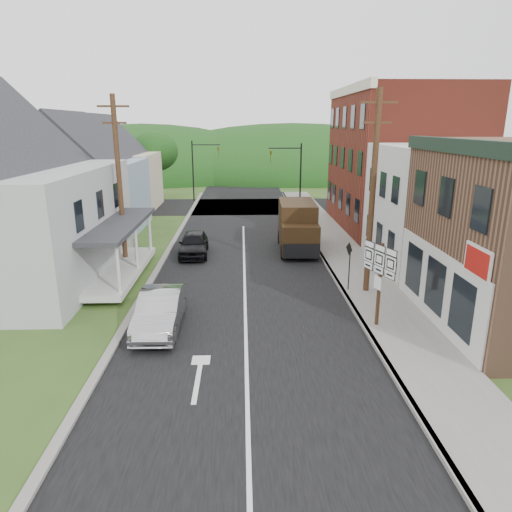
{
  "coord_description": "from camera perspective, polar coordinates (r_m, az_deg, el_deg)",
  "views": [
    {
      "loc": [
        -0.11,
        -16.17,
        7.51
      ],
      "look_at": [
        0.47,
        2.22,
        2.2
      ],
      "focal_mm": 32.0,
      "sensor_mm": 36.0,
      "label": 1
    }
  ],
  "objects": [
    {
      "name": "road",
      "position": [
        27.23,
        -1.51,
        0.07
      ],
      "size": [
        9.0,
        90.0,
        0.02
      ],
      "primitive_type": "cube",
      "color": "black",
      "rests_on": "ground"
    },
    {
      "name": "traffic_signal_right",
      "position": [
        40.09,
        4.6,
        10.67
      ],
      "size": [
        2.87,
        0.2,
        6.0
      ],
      "color": "black",
      "rests_on": "ground"
    },
    {
      "name": "storefront_red",
      "position": [
        35.17,
        17.48,
        11.28
      ],
      "size": [
        8.0,
        12.0,
        10.0
      ],
      "primitive_type": "cube",
      "color": "maroon",
      "rests_on": "ground"
    },
    {
      "name": "traffic_signal_left",
      "position": [
        47.01,
        -7.06,
        11.39
      ],
      "size": [
        2.87,
        0.2,
        6.0
      ],
      "color": "black",
      "rests_on": "ground"
    },
    {
      "name": "utility_pole_right",
      "position": [
        20.68,
        14.37,
        7.67
      ],
      "size": [
        1.6,
        0.26,
        9.0
      ],
      "color": "#472D19",
      "rests_on": "ground"
    },
    {
      "name": "utility_pole_left",
      "position": [
        25.16,
        -16.72,
        8.91
      ],
      "size": [
        1.6,
        0.26,
        9.0
      ],
      "color": "#472D19",
      "rests_on": "ground"
    },
    {
      "name": "curb_left",
      "position": [
        25.7,
        -11.91,
        -1.12
      ],
      "size": [
        0.3,
        55.0,
        0.12
      ],
      "primitive_type": "cube",
      "color": "slate",
      "rests_on": "ground"
    },
    {
      "name": "sidewalk_right",
      "position": [
        25.99,
        11.64,
        -0.87
      ],
      "size": [
        2.8,
        55.0,
        0.15
      ],
      "primitive_type": "cube",
      "color": "slate",
      "rests_on": "ground"
    },
    {
      "name": "tree_left_d",
      "position": [
        49.05,
        -12.56,
        12.65
      ],
      "size": [
        4.8,
        4.8,
        6.94
      ],
      "color": "#382616",
      "rests_on": "ground"
    },
    {
      "name": "route_sign_cluster",
      "position": [
        17.5,
        15.16,
        -2.05
      ],
      "size": [
        0.71,
        1.74,
        3.21
      ],
      "rotation": [
        0.0,
        0.0,
        0.36
      ],
      "color": "#472D19",
      "rests_on": "sidewalk_right"
    },
    {
      "name": "dark_sedan",
      "position": [
        27.33,
        -7.79,
        1.51
      ],
      "size": [
        1.8,
        4.16,
        1.4
      ],
      "primitive_type": "imported",
      "rotation": [
        0.0,
        0.0,
        0.04
      ],
      "color": "black",
      "rests_on": "ground"
    },
    {
      "name": "forested_ridge",
      "position": [
        71.57,
        -1.74,
        10.06
      ],
      "size": [
        90.0,
        30.0,
        16.0
      ],
      "primitive_type": "ellipsoid",
      "color": "#133810",
      "rests_on": "ground"
    },
    {
      "name": "silver_sedan",
      "position": [
        17.76,
        -11.88,
        -6.73
      ],
      "size": [
        1.55,
        4.41,
        1.45
      ],
      "primitive_type": "imported",
      "rotation": [
        0.0,
        0.0,
        0.0
      ],
      "color": "#9F9FA3",
      "rests_on": "ground"
    },
    {
      "name": "warning_sign",
      "position": [
        21.21,
        11.59,
        -0.42
      ],
      "size": [
        0.17,
        0.61,
        2.27
      ],
      "rotation": [
        0.0,
        0.0,
        0.23
      ],
      "color": "black",
      "rests_on": "sidewalk_right"
    },
    {
      "name": "storefront_white",
      "position": [
        26.62,
        23.72,
        5.53
      ],
      "size": [
        8.0,
        7.0,
        6.5
      ],
      "primitive_type": "cube",
      "color": "silver",
      "rests_on": "ground"
    },
    {
      "name": "house_blue",
      "position": [
        35.12,
        -20.11,
        8.89
      ],
      "size": [
        7.14,
        8.16,
        7.28
      ],
      "color": "#8294B2",
      "rests_on": "ground"
    },
    {
      "name": "curb_right",
      "position": [
        25.71,
        8.71,
        -0.91
      ],
      "size": [
        0.2,
        55.0,
        0.15
      ],
      "primitive_type": "cube",
      "color": "slate",
      "rests_on": "ground"
    },
    {
      "name": "ground",
      "position": [
        17.83,
        -1.31,
        -8.82
      ],
      "size": [
        120.0,
        120.0,
        0.0
      ],
      "primitive_type": "plane",
      "color": "#2D4719",
      "rests_on": "ground"
    },
    {
      "name": "delivery_van",
      "position": [
        28.07,
        5.21,
        3.66
      ],
      "size": [
        2.36,
        5.36,
        2.96
      ],
      "rotation": [
        0.0,
        0.0,
        -0.03
      ],
      "color": "black",
      "rests_on": "ground"
    },
    {
      "name": "house_cream",
      "position": [
        43.85,
        -17.15,
        10.4
      ],
      "size": [
        7.14,
        8.16,
        7.28
      ],
      "color": "beige",
      "rests_on": "ground"
    },
    {
      "name": "cross_road",
      "position": [
        43.82,
        -1.65,
        6.21
      ],
      "size": [
        60.0,
        9.0,
        0.02
      ],
      "primitive_type": "cube",
      "color": "black",
      "rests_on": "ground"
    }
  ]
}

